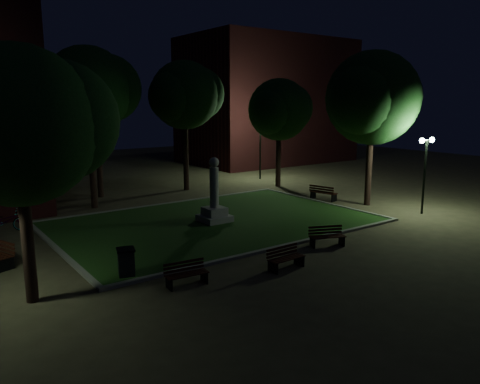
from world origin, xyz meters
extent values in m
plane|color=brown|center=(0.00, 0.00, 0.00)|extent=(80.00, 80.00, 0.00)
cube|color=#234A18|center=(0.00, 2.00, 0.04)|extent=(15.00, 10.00, 0.08)
cube|color=slate|center=(0.00, -3.10, 0.06)|extent=(15.40, 0.20, 0.12)
cube|color=slate|center=(0.00, 7.10, 0.06)|extent=(15.40, 0.20, 0.12)
cube|color=slate|center=(-7.60, 2.00, 0.06)|extent=(0.20, 10.00, 0.12)
cube|color=slate|center=(7.60, 2.00, 0.06)|extent=(0.20, 10.00, 0.12)
cube|color=gray|center=(0.00, 2.00, 0.23)|extent=(1.40, 1.40, 0.30)
cube|color=gray|center=(0.00, 2.00, 0.58)|extent=(1.00, 1.00, 0.40)
cylinder|color=gray|center=(0.00, 2.00, 1.78)|extent=(0.44, 0.44, 2.00)
sphere|color=gray|center=(0.00, 2.00, 3.03)|extent=(0.50, 0.50, 0.50)
cube|color=#461617|center=(18.00, 20.00, 6.00)|extent=(16.00, 10.00, 12.00)
cylinder|color=black|center=(-9.55, -2.66, 1.94)|extent=(0.36, 0.36, 3.89)
sphere|color=#184216|center=(-9.55, -2.66, 5.26)|extent=(4.59, 4.59, 4.59)
sphere|color=#184216|center=(-8.41, -2.46, 5.36)|extent=(3.67, 3.67, 3.67)
cylinder|color=black|center=(-3.71, 8.82, 2.57)|extent=(0.36, 0.36, 5.14)
sphere|color=#184216|center=(-3.71, 8.82, 6.57)|extent=(4.74, 4.74, 4.74)
sphere|color=#184216|center=(-2.53, 9.02, 6.67)|extent=(3.80, 3.80, 3.80)
sphere|color=#184216|center=(-4.66, 8.52, 6.47)|extent=(3.56, 3.56, 3.56)
cylinder|color=black|center=(3.27, 10.58, 2.51)|extent=(0.36, 0.36, 5.01)
sphere|color=#184216|center=(3.27, 10.58, 6.37)|extent=(4.53, 4.53, 4.53)
sphere|color=#184216|center=(4.40, 10.78, 6.47)|extent=(3.63, 3.63, 3.63)
sphere|color=#184216|center=(2.36, 10.28, 6.27)|extent=(3.40, 3.40, 3.40)
cylinder|color=black|center=(9.25, 7.96, 2.05)|extent=(0.36, 0.36, 4.11)
sphere|color=#184216|center=(9.25, 7.96, 5.40)|extent=(4.29, 4.29, 4.29)
sphere|color=#184216|center=(10.32, 8.16, 5.50)|extent=(3.43, 3.43, 3.43)
sphere|color=#184216|center=(8.39, 7.66, 5.30)|extent=(3.22, 3.22, 3.22)
cylinder|color=black|center=(9.45, 0.20, 2.28)|extent=(0.36, 0.36, 4.55)
sphere|color=#184216|center=(9.45, 0.20, 6.14)|extent=(5.28, 5.28, 5.28)
sphere|color=#184216|center=(10.77, 0.40, 6.24)|extent=(4.22, 4.22, 4.22)
sphere|color=#184216|center=(8.40, -0.10, 6.04)|extent=(3.96, 3.96, 3.96)
cylinder|color=black|center=(-2.33, 11.65, 2.65)|extent=(0.36, 0.36, 5.30)
sphere|color=#184216|center=(-2.33, 11.65, 6.64)|extent=(4.46, 4.46, 4.46)
sphere|color=#184216|center=(-1.21, 11.85, 6.74)|extent=(3.57, 3.57, 3.57)
sphere|color=#184216|center=(-3.22, 11.35, 6.54)|extent=(3.35, 3.35, 3.35)
cylinder|color=black|center=(10.08, -2.97, 1.97)|extent=(0.12, 0.12, 3.95)
cylinder|color=black|center=(10.08, -2.97, 3.95)|extent=(0.90, 0.08, 0.08)
sphere|color=#D8FFD8|center=(9.63, -2.97, 3.95)|extent=(0.28, 0.28, 0.28)
sphere|color=#D8FFD8|center=(10.53, -2.97, 3.95)|extent=(0.28, 0.28, 0.28)
cylinder|color=black|center=(10.24, 11.26, 2.14)|extent=(0.12, 0.12, 4.28)
cylinder|color=black|center=(10.24, 11.26, 4.28)|extent=(0.90, 0.08, 0.08)
sphere|color=#D8FFD8|center=(9.79, 11.26, 4.28)|extent=(0.28, 0.28, 0.28)
sphere|color=#D8FFD8|center=(10.69, 11.26, 4.28)|extent=(0.28, 0.28, 0.28)
cube|color=black|center=(-2.14, -5.08, 0.20)|extent=(0.06, 0.50, 0.40)
cube|color=black|center=(-0.86, -5.05, 0.20)|extent=(0.06, 0.50, 0.40)
cube|color=black|center=(-1.50, -5.26, 0.41)|extent=(1.46, 0.11, 0.04)
cube|color=black|center=(-1.50, -5.14, 0.41)|extent=(1.46, 0.11, 0.04)
cube|color=black|center=(-1.50, -5.01, 0.41)|extent=(1.46, 0.11, 0.04)
cube|color=black|center=(-1.50, -4.88, 0.41)|extent=(1.46, 0.11, 0.04)
cube|color=black|center=(-1.50, -4.83, 0.50)|extent=(1.45, 0.08, 0.09)
cube|color=black|center=(-1.50, -4.83, 0.63)|extent=(1.45, 0.08, 0.09)
cube|color=black|center=(-1.50, -4.83, 0.75)|extent=(1.45, 0.08, 0.09)
cube|color=black|center=(1.09, -3.76, 0.20)|extent=(0.26, 0.49, 0.41)
cube|color=black|center=(2.29, -4.28, 0.20)|extent=(0.26, 0.49, 0.41)
cube|color=black|center=(1.61, -4.21, 0.42)|extent=(1.40, 0.67, 0.04)
cube|color=black|center=(1.66, -4.09, 0.42)|extent=(1.40, 0.67, 0.04)
cube|color=black|center=(1.71, -3.97, 0.42)|extent=(1.40, 0.67, 0.04)
cube|color=black|center=(1.76, -3.85, 0.42)|extent=(1.40, 0.67, 0.04)
cube|color=black|center=(1.79, -3.80, 0.51)|extent=(1.39, 0.65, 0.09)
cube|color=black|center=(1.79, -3.80, 0.64)|extent=(1.39, 0.65, 0.09)
cube|color=black|center=(1.79, -3.80, 0.77)|extent=(1.39, 0.65, 0.09)
cube|color=black|center=(-5.79, -4.26, 0.20)|extent=(0.11, 0.49, 0.39)
cube|color=black|center=(-4.56, -4.40, 0.20)|extent=(0.11, 0.49, 0.39)
cube|color=black|center=(-5.20, -4.52, 0.40)|extent=(1.42, 0.23, 0.04)
cube|color=black|center=(-5.18, -4.40, 0.40)|extent=(1.42, 0.23, 0.04)
cube|color=black|center=(-5.17, -4.28, 0.40)|extent=(1.42, 0.23, 0.04)
cube|color=black|center=(-5.15, -4.15, 0.40)|extent=(1.42, 0.23, 0.04)
cube|color=black|center=(-5.15, -4.10, 0.49)|extent=(1.42, 0.20, 0.09)
cube|color=black|center=(-5.15, -4.10, 0.61)|extent=(1.42, 0.20, 0.09)
cube|color=black|center=(-5.15, -4.10, 0.74)|extent=(1.42, 0.20, 0.09)
cube|color=black|center=(-9.69, 0.66, 0.24)|extent=(0.58, 0.27, 0.47)
cube|color=black|center=(-9.75, 1.44, 0.48)|extent=(0.69, 1.64, 0.04)
cube|color=black|center=(-9.69, 1.46, 0.59)|extent=(0.66, 1.63, 0.10)
cube|color=black|center=(-9.69, 1.46, 0.74)|extent=(0.66, 1.63, 0.10)
cube|color=black|center=(-9.69, 1.46, 0.89)|extent=(0.66, 1.63, 0.10)
cube|color=black|center=(8.55, 1.95, 0.23)|extent=(0.57, 0.20, 0.46)
cube|color=black|center=(8.20, 3.37, 0.23)|extent=(0.57, 0.20, 0.46)
cube|color=black|center=(8.60, 2.72, 0.47)|extent=(0.49, 1.65, 0.04)
cube|color=black|center=(8.46, 2.68, 0.47)|extent=(0.49, 1.65, 0.04)
cube|color=black|center=(8.32, 2.65, 0.47)|extent=(0.49, 1.65, 0.04)
cube|color=black|center=(8.18, 2.61, 0.47)|extent=(0.49, 1.65, 0.04)
cube|color=black|center=(8.12, 2.60, 0.58)|extent=(0.46, 1.64, 0.10)
cube|color=black|center=(8.12, 2.60, 0.72)|extent=(0.46, 1.64, 0.10)
cube|color=black|center=(8.12, 2.60, 0.87)|extent=(0.46, 1.64, 0.10)
cube|color=black|center=(-6.48, -2.46, 0.48)|extent=(0.67, 0.67, 0.96)
cube|color=black|center=(-6.48, -2.46, 0.99)|extent=(0.75, 0.75, 0.06)
imported|color=black|center=(-8.77, 6.26, 0.51)|extent=(2.05, 1.10, 1.02)
camera|label=1|loc=(-12.27, -17.05, 5.91)|focal=35.00mm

